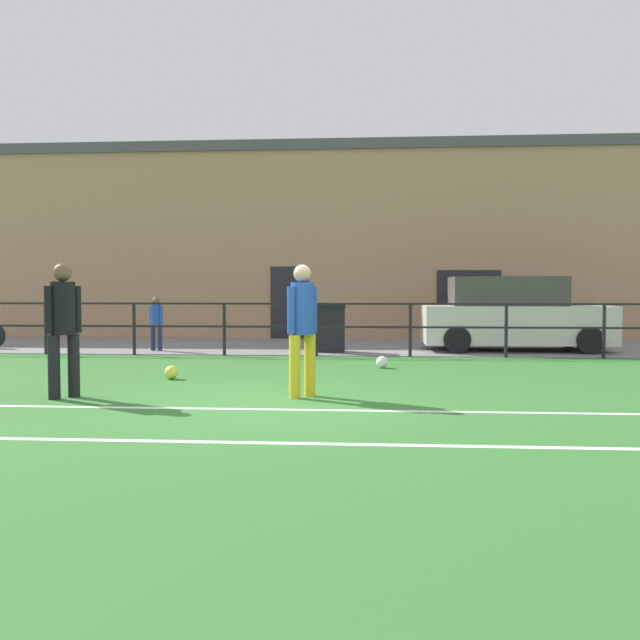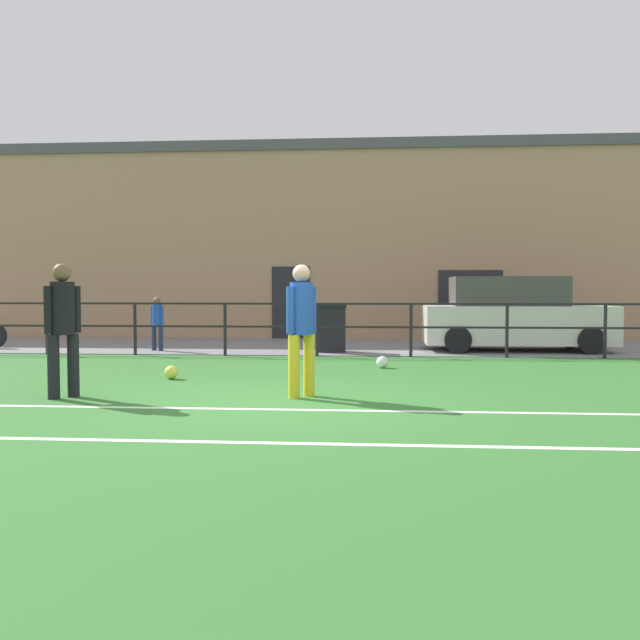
% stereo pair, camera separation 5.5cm
% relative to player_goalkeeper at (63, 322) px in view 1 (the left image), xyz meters
% --- Properties ---
extents(ground, '(60.00, 44.00, 0.04)m').
position_rel_player_goalkeeper_xyz_m(ground, '(2.87, -0.19, -1.02)').
color(ground, '#33702D').
extents(field_line_touchline, '(36.00, 0.11, 0.00)m').
position_rel_player_goalkeeper_xyz_m(field_line_touchline, '(2.87, -0.64, -1.00)').
color(field_line_touchline, white).
rests_on(field_line_touchline, ground).
extents(field_line_hash, '(36.00, 0.11, 0.00)m').
position_rel_player_goalkeeper_xyz_m(field_line_hash, '(2.87, -2.38, -1.00)').
color(field_line_hash, white).
rests_on(field_line_hash, ground).
extents(pavement_strip, '(48.00, 5.00, 0.02)m').
position_rel_player_goalkeeper_xyz_m(pavement_strip, '(2.87, 8.31, -0.99)').
color(pavement_strip, slate).
rests_on(pavement_strip, ground).
extents(perimeter_fence, '(36.07, 0.07, 1.15)m').
position_rel_player_goalkeeper_xyz_m(perimeter_fence, '(2.87, 5.81, -0.26)').
color(perimeter_fence, black).
rests_on(perimeter_fence, ground).
extents(clubhouse_facade, '(28.00, 2.56, 5.74)m').
position_rel_player_goalkeeper_xyz_m(clubhouse_facade, '(2.87, 12.01, 1.88)').
color(clubhouse_facade, tan).
rests_on(clubhouse_facade, ground).
extents(player_goalkeeper, '(0.36, 0.39, 1.77)m').
position_rel_player_goalkeeper_xyz_m(player_goalkeeper, '(0.00, 0.00, 0.00)').
color(player_goalkeeper, black).
rests_on(player_goalkeeper, ground).
extents(player_striker, '(0.37, 0.38, 1.76)m').
position_rel_player_goalkeeper_xyz_m(player_striker, '(3.11, 0.32, -0.01)').
color(player_striker, gold).
rests_on(player_striker, ground).
extents(soccer_ball_match, '(0.22, 0.22, 0.22)m').
position_rel_player_goalkeeper_xyz_m(soccer_ball_match, '(0.85, 1.94, -0.89)').
color(soccer_ball_match, '#E5E04C').
rests_on(soccer_ball_match, ground).
extents(soccer_ball_spare, '(0.22, 0.22, 0.22)m').
position_rel_player_goalkeeper_xyz_m(soccer_ball_spare, '(4.23, 3.73, -0.89)').
color(soccer_ball_spare, white).
rests_on(soccer_ball_spare, ground).
extents(spectator_child, '(0.33, 0.22, 1.24)m').
position_rel_player_goalkeeper_xyz_m(spectator_child, '(-0.92, 6.69, -0.28)').
color(spectator_child, '#232D4C').
rests_on(spectator_child, pavement_strip).
extents(parked_car_red, '(4.22, 1.77, 1.71)m').
position_rel_player_goalkeeper_xyz_m(parked_car_red, '(7.32, 7.32, -0.18)').
color(parked_car_red, silver).
rests_on(parked_car_red, pavement_strip).
extents(trash_bin_0, '(0.64, 0.54, 1.08)m').
position_rel_player_goalkeeper_xyz_m(trash_bin_0, '(3.14, 6.67, -0.44)').
color(trash_bin_0, black).
rests_on(trash_bin_0, pavement_strip).
extents(trash_bin_1, '(0.58, 0.49, 1.11)m').
position_rel_player_goalkeeper_xyz_m(trash_bin_1, '(8.76, 9.78, -0.42)').
color(trash_bin_1, black).
rests_on(trash_bin_1, pavement_strip).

